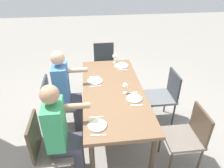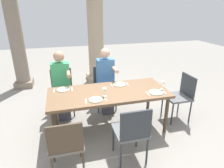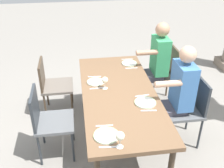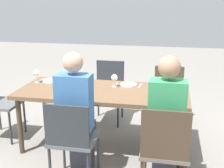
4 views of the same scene
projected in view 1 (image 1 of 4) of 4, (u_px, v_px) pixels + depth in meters
name	position (u px, v px, depth m)	size (l,w,h in m)	color
ground_plane	(113.00, 127.00, 3.39)	(16.00, 16.00, 0.00)	gray
dining_table	(113.00, 93.00, 3.04)	(2.01, 0.87, 0.74)	brown
chair_west_north	(48.00, 146.00, 2.38)	(0.44, 0.44, 0.91)	#6A6158
chair_west_south	(188.00, 134.00, 2.57)	(0.44, 0.44, 0.84)	#6A6158
chair_mid_north	(56.00, 101.00, 3.12)	(0.44, 0.44, 0.89)	#5B5E61
chair_mid_south	(165.00, 94.00, 3.30)	(0.44, 0.44, 0.89)	#5B5E61
chair_head_east	(104.00, 62.00, 4.32)	(0.44, 0.44, 0.90)	#5B5E61
diner_woman_green	(62.00, 132.00, 2.31)	(0.35, 0.49, 1.32)	#3F3F4C
diner_man_white	(67.00, 90.00, 3.05)	(0.35, 0.49, 1.32)	#3F3F4C
plate_0	(97.00, 125.00, 2.34)	(0.22, 0.22, 0.02)	white
fork_0	(98.00, 135.00, 2.22)	(0.02, 0.17, 0.01)	silver
spoon_0	(97.00, 117.00, 2.47)	(0.02, 0.17, 0.01)	silver
plate_1	(134.00, 98.00, 2.80)	(0.22, 0.22, 0.02)	white
wine_glass_1	(125.00, 86.00, 2.87)	(0.08, 0.08, 0.16)	white
fork_1	(137.00, 105.00, 2.67)	(0.02, 0.17, 0.01)	silver
spoon_1	(132.00, 93.00, 2.93)	(0.02, 0.17, 0.01)	silver
plate_2	(95.00, 81.00, 3.20)	(0.24, 0.24, 0.02)	white
fork_2	(95.00, 86.00, 3.08)	(0.02, 0.17, 0.01)	silver
spoon_2	(94.00, 76.00, 3.33)	(0.02, 0.17, 0.01)	silver
plate_3	(121.00, 66.00, 3.67)	(0.25, 0.25, 0.02)	white
wine_glass_3	(115.00, 56.00, 3.73)	(0.08, 0.08, 0.17)	white
fork_3	(123.00, 70.00, 3.54)	(0.02, 0.17, 0.01)	silver
spoon_3	(120.00, 62.00, 3.80)	(0.02, 0.17, 0.01)	silver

